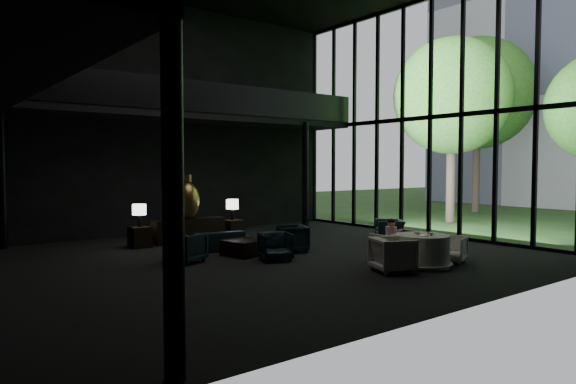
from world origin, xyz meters
TOP-DOWN VIEW (x-y plane):
  - floor at (0.00, 0.00)m, footprint 14.00×12.00m
  - wall_back at (0.00, 6.00)m, footprint 14.00×0.04m
  - wall_front at (0.00, -6.00)m, footprint 14.00×0.04m
  - curtain_wall at (6.95, 0.00)m, footprint 0.20×12.00m
  - mezzanine_back at (1.00, 5.00)m, footprint 12.00×2.00m
  - railing_left at (-5.00, 0.00)m, footprint 0.06×12.00m
  - railing_back at (1.00, 4.00)m, footprint 12.00×0.06m
  - column_sw at (-5.00, -5.70)m, footprint 0.24×0.24m
  - column_nw at (-5.00, 5.70)m, footprint 0.24×0.24m
  - column_ne at (4.80, 4.00)m, footprint 0.24×0.24m
  - tree_near at (11.00, 2.00)m, footprint 4.80×4.80m
  - tree_far at (16.00, 4.00)m, footprint 5.60×5.60m
  - console at (-0.23, 3.56)m, footprint 2.29×0.52m
  - bronze_urn at (-0.23, 3.61)m, footprint 0.73×0.73m
  - side_table_left at (-1.83, 3.49)m, footprint 0.55×0.55m
  - table_lamp_left at (-1.83, 3.50)m, footprint 0.39×0.39m
  - side_table_right at (1.37, 3.53)m, footprint 0.54×0.54m
  - table_lamp_right at (1.37, 3.61)m, footprint 0.40×0.40m
  - sofa at (-0.31, 1.67)m, footprint 1.76×0.73m
  - lounge_armchair_west at (-1.79, 0.57)m, footprint 1.03×1.06m
  - lounge_armchair_east at (1.25, 0.22)m, footprint 1.02×1.04m
  - lounge_armchair_south at (0.09, -0.58)m, footprint 0.96×0.93m
  - window_armchair at (5.23, 0.21)m, footprint 0.98×1.02m
  - coffee_table at (-0.12, 0.53)m, footprint 1.12×1.12m
  - dining_table at (2.41, -3.27)m, footprint 1.42×1.42m
  - dining_chair_north at (2.35, -2.32)m, footprint 0.77×0.72m
  - dining_chair_east at (3.39, -3.36)m, footprint 0.81×0.83m
  - dining_chair_west at (1.38, -3.27)m, footprint 1.14×1.17m
  - child at (2.40, -2.32)m, footprint 0.28×0.28m
  - plate_a at (2.28, -3.39)m, footprint 0.28×0.28m
  - plate_b at (2.55, -3.03)m, footprint 0.26×0.26m
  - saucer at (2.68, -3.35)m, footprint 0.15×0.15m
  - coffee_cup at (2.62, -3.29)m, footprint 0.08×0.08m
  - cereal_bowl at (2.42, -3.12)m, footprint 0.15×0.15m
  - cream_pot at (2.43, -3.51)m, footprint 0.07×0.07m

SIDE VIEW (x-z plane):
  - floor at x=0.00m, z-range -0.01..0.01m
  - coffee_table at x=-0.12m, z-range 0.00..0.41m
  - side_table_right at x=1.37m, z-range 0.00..0.59m
  - side_table_left at x=-1.83m, z-range 0.00..0.60m
  - dining_table at x=2.41m, z-range -0.05..0.70m
  - dining_chair_east at x=3.39m, z-range 0.00..0.67m
  - sofa at x=-0.31m, z-range 0.00..0.67m
  - console at x=-0.23m, z-range 0.00..0.73m
  - window_armchair at x=5.23m, z-range 0.00..0.75m
  - lounge_armchair_south at x=0.09m, z-range 0.00..0.78m
  - dining_chair_north at x=2.35m, z-range 0.00..0.79m
  - lounge_armchair_east at x=1.25m, z-range 0.00..0.83m
  - lounge_armchair_west at x=-1.79m, z-range 0.00..0.85m
  - dining_chair_west at x=1.38m, z-range 0.00..0.95m
  - child at x=2.40m, z-range 0.45..1.05m
  - saucer at x=2.68m, z-range 0.75..0.76m
  - plate_b at x=2.55m, z-range 0.75..0.76m
  - plate_a at x=2.28m, z-range 0.75..0.77m
  - cereal_bowl at x=2.42m, z-range 0.75..0.82m
  - cream_pot at x=2.43m, z-range 0.75..0.83m
  - coffee_cup at x=2.62m, z-range 0.76..0.82m
  - table_lamp_left at x=-1.83m, z-range 0.75..1.40m
  - table_lamp_right at x=1.37m, z-range 0.74..1.41m
  - bronze_urn at x=-0.23m, z-range 0.63..1.99m
  - column_sw at x=-5.00m, z-range 0.00..4.00m
  - column_nw at x=-5.00m, z-range 0.00..4.00m
  - column_ne at x=4.80m, z-range 0.00..4.00m
  - wall_back at x=0.00m, z-range 0.00..8.00m
  - wall_front at x=0.00m, z-range 0.00..8.00m
  - curtain_wall at x=6.95m, z-range 0.00..8.00m
  - mezzanine_back at x=1.00m, z-range 3.88..4.12m
  - railing_left at x=-5.00m, z-range 4.10..5.10m
  - railing_back at x=1.00m, z-range 4.10..5.10m
  - tree_near at x=11.00m, z-range 1.41..9.06m
  - tree_far at x=16.00m, z-range 1.59..10.39m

